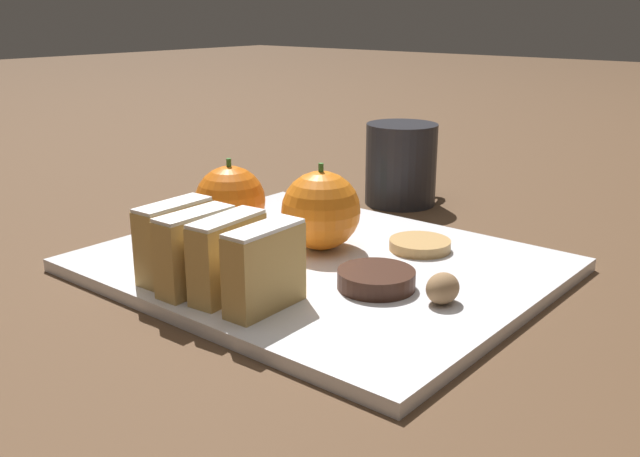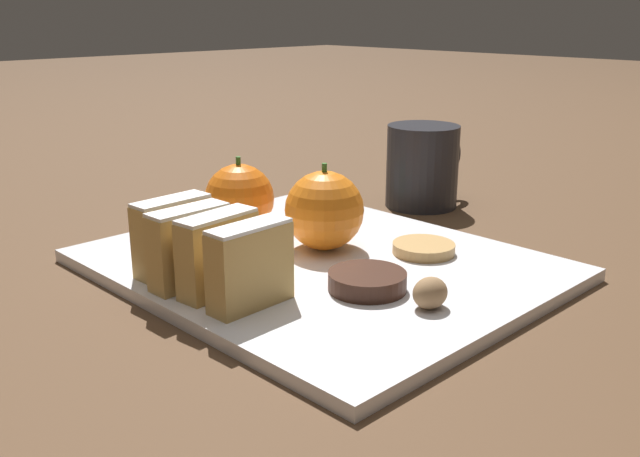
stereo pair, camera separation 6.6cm
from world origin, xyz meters
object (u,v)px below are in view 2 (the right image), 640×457
coffee_mug (423,166)px  orange_near (240,198)px  chocolate_cookie (367,281)px  walnut (430,293)px  orange_far (324,210)px

coffee_mug → orange_near: bearing=170.5°
chocolate_cookie → orange_near: bearing=82.6°
orange_near → chocolate_cookie: (-0.03, -0.20, -0.03)m
coffee_mug → walnut: bearing=-141.2°
chocolate_cookie → coffee_mug: bearing=29.8°
orange_far → coffee_mug: coffee_mug is taller
walnut → chocolate_cookie: size_ratio=0.47×
walnut → orange_far: bearing=75.1°
orange_near → chocolate_cookie: size_ratio=1.22×
chocolate_cookie → orange_far: bearing=63.8°
chocolate_cookie → coffee_mug: 0.32m
walnut → coffee_mug: 0.35m
orange_far → chocolate_cookie: orange_far is taller
chocolate_cookie → coffee_mug: coffee_mug is taller
orange_near → walnut: orange_near is taller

